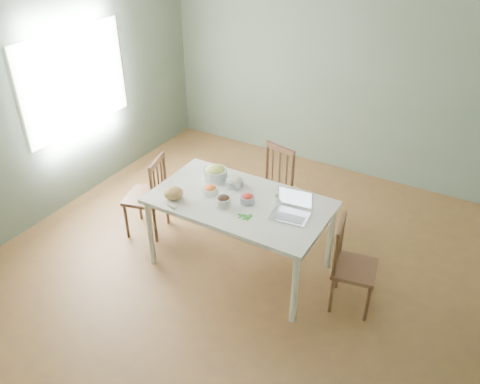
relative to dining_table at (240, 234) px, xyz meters
The scene contains 21 objects.
floor 0.42m from the dining_table, 99.42° to the left, with size 5.00×5.00×0.00m, color brown.
ceiling 2.28m from the dining_table, 99.42° to the left, with size 5.00×5.00×0.00m, color white.
wall_back 2.74m from the dining_table, 90.28° to the left, with size 5.00×0.00×2.70m, color slate.
wall_front 2.60m from the dining_table, 90.29° to the right, with size 5.00×0.00×2.70m, color slate.
wall_left 2.68m from the dining_table, behind, with size 0.00×5.00×2.70m, color slate.
window_left 2.74m from the dining_table, behind, with size 0.04×1.60×1.20m, color white.
dining_table is the anchor object (origin of this frame).
chair_far 0.81m from the dining_table, 96.00° to the left, with size 0.44×0.42×0.99m, color #4D2D1C, non-canonical shape.
chair_left 1.26m from the dining_table, behind, with size 0.43×0.41×0.98m, color #4D2D1C, non-canonical shape.
chair_right 1.22m from the dining_table, ahead, with size 0.41×0.39×0.93m, color #4D2D1C, non-canonical shape.
bread_boule 0.82m from the dining_table, 152.96° to the right, with size 0.19×0.19×0.13m, color tan.
butter_stick 0.80m from the dining_table, 139.36° to the right, with size 0.11×0.03×0.03m, color white.
bowl_squash 0.70m from the dining_table, 151.90° to the left, with size 0.26×0.26×0.15m, color #DFD459, non-canonical shape.
bowl_carrot 0.57m from the dining_table, behind, with size 0.16×0.16×0.09m, color #FE9732, non-canonical shape.
bowl_onion 0.55m from the dining_table, 131.84° to the left, with size 0.18×0.18×0.10m, color beige, non-canonical shape.
bowl_mushroom 0.50m from the dining_table, 123.75° to the right, with size 0.16×0.16×0.10m, color black, non-canonical shape.
bowl_redpep 0.47m from the dining_table, ahead, with size 0.15×0.15×0.09m, color #AD3526, non-canonical shape.
bowl_broccoli 0.61m from the dining_table, 29.16° to the left, with size 0.13×0.13×0.08m, color #1F601B, non-canonical shape.
flatbread 0.70m from the dining_table, 45.08° to the left, with size 0.19×0.19×0.02m, color #CBB289.
basil_bunch 0.51m from the dining_table, 50.83° to the right, with size 0.17×0.17×0.02m, color #26692A, non-canonical shape.
laptop 0.77m from the dining_table, ahead, with size 0.35×0.30×0.24m, color silver, non-canonical shape.
Camera 1 is at (2.05, -3.56, 3.50)m, focal length 36.50 mm.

